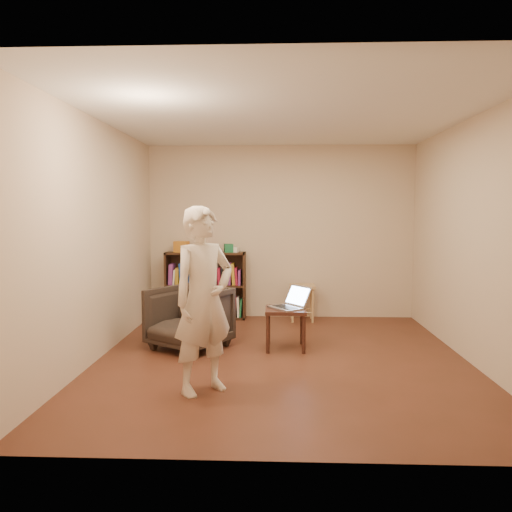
{
  "coord_description": "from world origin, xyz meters",
  "views": [
    {
      "loc": [
        -0.06,
        -5.33,
        1.6
      ],
      "look_at": [
        -0.3,
        0.35,
        1.1
      ],
      "focal_mm": 35.0,
      "sensor_mm": 36.0,
      "label": 1
    }
  ],
  "objects_px": {
    "bookshelf": "(206,289)",
    "stool": "(302,292)",
    "side_table": "(286,315)",
    "person": "(204,300)",
    "laptop": "(290,303)",
    "armchair": "(189,318)"
  },
  "relations": [
    {
      "from": "bookshelf",
      "to": "stool",
      "type": "relative_size",
      "value": 2.25
    },
    {
      "from": "bookshelf",
      "to": "side_table",
      "type": "height_order",
      "value": "bookshelf"
    },
    {
      "from": "bookshelf",
      "to": "person",
      "type": "bearing_deg",
      "value": -82.23
    },
    {
      "from": "laptop",
      "to": "person",
      "type": "xyz_separation_m",
      "value": [
        -0.8,
        -1.46,
        0.29
      ]
    },
    {
      "from": "armchair",
      "to": "side_table",
      "type": "bearing_deg",
      "value": 33.72
    },
    {
      "from": "stool",
      "to": "armchair",
      "type": "distance_m",
      "value": 2.1
    },
    {
      "from": "stool",
      "to": "side_table",
      "type": "distance_m",
      "value": 1.56
    },
    {
      "from": "person",
      "to": "side_table",
      "type": "bearing_deg",
      "value": 19.84
    },
    {
      "from": "side_table",
      "to": "person",
      "type": "bearing_deg",
      "value": -117.59
    },
    {
      "from": "armchair",
      "to": "side_table",
      "type": "distance_m",
      "value": 1.13
    },
    {
      "from": "person",
      "to": "armchair",
      "type": "bearing_deg",
      "value": 62.62
    },
    {
      "from": "armchair",
      "to": "side_table",
      "type": "xyz_separation_m",
      "value": [
        1.13,
        0.02,
        0.03
      ]
    },
    {
      "from": "bookshelf",
      "to": "side_table",
      "type": "bearing_deg",
      "value": -54.94
    },
    {
      "from": "laptop",
      "to": "person",
      "type": "height_order",
      "value": "person"
    },
    {
      "from": "armchair",
      "to": "side_table",
      "type": "height_order",
      "value": "armchair"
    },
    {
      "from": "stool",
      "to": "laptop",
      "type": "distance_m",
      "value": 1.53
    },
    {
      "from": "bookshelf",
      "to": "laptop",
      "type": "xyz_separation_m",
      "value": [
        1.22,
        -1.64,
        0.1
      ]
    },
    {
      "from": "side_table",
      "to": "laptop",
      "type": "relative_size",
      "value": 0.9
    },
    {
      "from": "armchair",
      "to": "laptop",
      "type": "xyz_separation_m",
      "value": [
        1.18,
        0.05,
        0.17
      ]
    },
    {
      "from": "side_table",
      "to": "person",
      "type": "distance_m",
      "value": 1.67
    },
    {
      "from": "armchair",
      "to": "side_table",
      "type": "relative_size",
      "value": 1.67
    },
    {
      "from": "side_table",
      "to": "person",
      "type": "relative_size",
      "value": 0.29
    }
  ]
}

